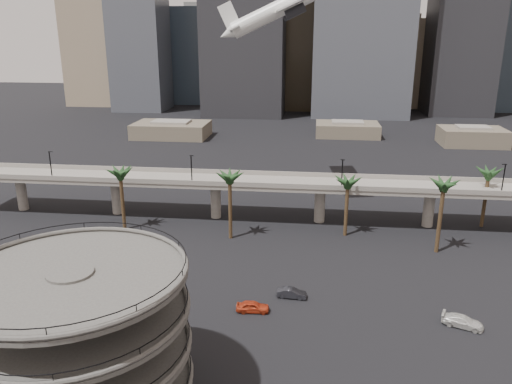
# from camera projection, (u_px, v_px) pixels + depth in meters

# --- Properties ---
(parking_ramp) EXTENTS (22.20, 22.20, 17.35)m
(parking_ramp) POSITION_uv_depth(u_px,v_px,m) (77.00, 331.00, 48.65)
(parking_ramp) COLOR #474542
(parking_ramp) RESTS_ON ground
(overpass) EXTENTS (130.00, 9.30, 14.70)m
(overpass) POSITION_uv_depth(u_px,v_px,m) (267.00, 186.00, 103.82)
(overpass) COLOR gray
(overpass) RESTS_ON ground
(palm_trees) EXTENTS (76.40, 18.40, 14.00)m
(palm_trees) POSITION_uv_depth(u_px,v_px,m) (325.00, 180.00, 93.93)
(palm_trees) COLOR #4C3920
(palm_trees) RESTS_ON ground
(low_buildings) EXTENTS (135.00, 27.50, 6.80)m
(low_buildings) POSITION_uv_depth(u_px,v_px,m) (308.00, 131.00, 187.07)
(low_buildings) COLOR brown
(low_buildings) RESTS_ON ground
(skyline) EXTENTS (269.00, 86.00, 132.54)m
(skyline) POSITION_uv_depth(u_px,v_px,m) (330.00, 11.00, 243.24)
(skyline) COLOR #85735C
(skyline) RESTS_ON ground
(airborne_jet) EXTENTS (33.21, 30.76, 17.73)m
(airborne_jet) POSITION_uv_depth(u_px,v_px,m) (291.00, 4.00, 108.59)
(airborne_jet) COLOR white
(airborne_jet) RESTS_ON ground
(car_a) EXTENTS (4.78, 2.15, 1.59)m
(car_a) POSITION_uv_depth(u_px,v_px,m) (253.00, 307.00, 70.42)
(car_a) COLOR #C13A1B
(car_a) RESTS_ON ground
(car_b) EXTENTS (4.53, 1.83, 1.46)m
(car_b) POSITION_uv_depth(u_px,v_px,m) (292.00, 293.00, 74.22)
(car_b) COLOR #222328
(car_b) RESTS_ON ground
(car_c) EXTENTS (5.75, 3.94, 1.55)m
(car_c) POSITION_uv_depth(u_px,v_px,m) (463.00, 321.00, 66.82)
(car_c) COLOR silver
(car_c) RESTS_ON ground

